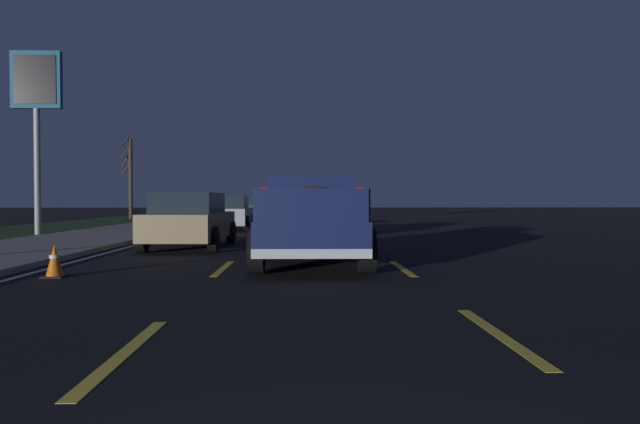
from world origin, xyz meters
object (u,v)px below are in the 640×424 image
at_px(sedan_black, 311,214).
at_px(traffic_cone_near, 55,261).
at_px(sedan_silver, 229,213).
at_px(sedan_tan, 190,220).
at_px(bare_tree_far, 130,176).
at_px(gas_price_sign, 36,97).
at_px(pickup_truck, 312,217).
at_px(sedan_green, 257,207).

height_order(sedan_black, traffic_cone_near, sedan_black).
bearing_deg(sedan_silver, sedan_tan, -179.07).
distance_m(sedan_black, bare_tree_far, 23.00).
xyz_separation_m(sedan_black, gas_price_sign, (0.43, 10.58, 4.53)).
height_order(sedan_tan, traffic_cone_near, sedan_tan).
relative_size(sedan_black, bare_tree_far, 0.72).
bearing_deg(pickup_truck, sedan_tan, 42.52).
relative_size(bare_tree_far, traffic_cone_near, 10.53).
height_order(sedan_silver, sedan_black, same).
relative_size(sedan_silver, sedan_black, 1.00).
bearing_deg(pickup_truck, traffic_cone_near, 115.78).
xyz_separation_m(sedan_silver, traffic_cone_near, (-14.86, 1.01, -0.50)).
bearing_deg(sedan_tan, bare_tree_far, 20.70).
distance_m(sedan_green, sedan_silver, 17.17).
bearing_deg(traffic_cone_near, sedan_silver, -3.90).
height_order(sedan_black, gas_price_sign, gas_price_sign).
distance_m(sedan_silver, sedan_black, 4.94).
relative_size(sedan_silver, traffic_cone_near, 7.63).
height_order(pickup_truck, sedan_green, pickup_truck).
relative_size(pickup_truck, sedan_black, 1.23).
bearing_deg(traffic_cone_near, gas_price_sign, 26.53).
height_order(sedan_silver, gas_price_sign, gas_price_sign).
height_order(sedan_tan, sedan_green, same).
bearing_deg(bare_tree_far, sedan_silver, -149.55).
xyz_separation_m(pickup_truck, sedan_black, (9.33, -0.14, -0.20)).
bearing_deg(sedan_silver, gas_price_sign, 112.83).
height_order(pickup_truck, gas_price_sign, gas_price_sign).
relative_size(sedan_tan, gas_price_sign, 0.63).
distance_m(sedan_tan, sedan_black, 6.67).
xyz_separation_m(pickup_truck, sedan_green, (29.86, 3.61, -0.20)).
bearing_deg(gas_price_sign, sedan_black, -92.34).
bearing_deg(pickup_truck, sedan_black, -0.86).
xyz_separation_m(pickup_truck, gas_price_sign, (9.76, 10.44, 4.34)).
relative_size(pickup_truck, sedan_tan, 1.23).
relative_size(sedan_black, traffic_cone_near, 7.61).
bearing_deg(bare_tree_far, gas_price_sign, -173.21).
distance_m(bare_tree_far, traffic_cone_near, 31.67).
height_order(sedan_green, sedan_black, same).
bearing_deg(bare_tree_far, pickup_truck, -155.91).
bearing_deg(traffic_cone_near, bare_tree_far, 15.00).
relative_size(sedan_green, gas_price_sign, 0.62).
xyz_separation_m(pickup_truck, sedan_silver, (12.69, 3.48, -0.20)).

